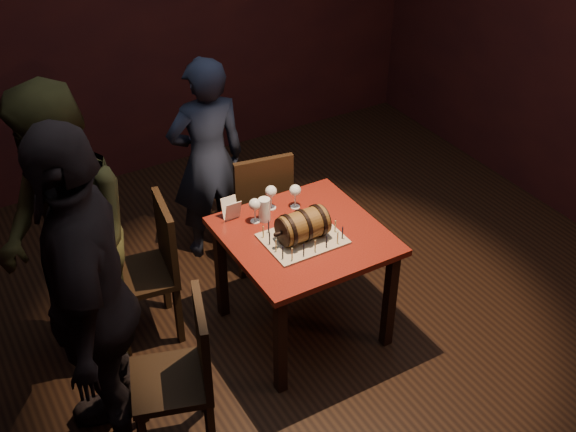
{
  "coord_description": "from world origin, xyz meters",
  "views": [
    {
      "loc": [
        -1.75,
        -2.82,
        3.25
      ],
      "look_at": [
        -0.09,
        0.05,
        0.95
      ],
      "focal_mm": 45.0,
      "sensor_mm": 36.0,
      "label": 1
    }
  ],
  "objects_px": {
    "barrel_cake": "(303,226)",
    "chair_left_front": "(185,369)",
    "wine_glass_mid": "(271,192)",
    "chair_back": "(260,204)",
    "wine_glass_left": "(255,205)",
    "person_back": "(208,161)",
    "chair_left_rear": "(153,263)",
    "pint_of_ale": "(264,210)",
    "wine_glass_right": "(295,191)",
    "person_left_front": "(90,300)",
    "pub_table": "(304,248)",
    "person_left_rear": "(67,241)"
  },
  "relations": [
    {
      "from": "chair_back",
      "to": "person_back",
      "type": "xyz_separation_m",
      "value": [
        -0.21,
        0.35,
        0.23
      ]
    },
    {
      "from": "chair_left_rear",
      "to": "person_left_rear",
      "type": "height_order",
      "value": "person_left_rear"
    },
    {
      "from": "barrel_cake",
      "to": "chair_left_front",
      "type": "distance_m",
      "value": 1.05
    },
    {
      "from": "wine_glass_right",
      "to": "chair_left_rear",
      "type": "relative_size",
      "value": 0.17
    },
    {
      "from": "pint_of_ale",
      "to": "wine_glass_right",
      "type": "bearing_deg",
      "value": 6.35
    },
    {
      "from": "wine_glass_mid",
      "to": "chair_back",
      "type": "xyz_separation_m",
      "value": [
        0.12,
        0.38,
        -0.34
      ]
    },
    {
      "from": "wine_glass_left",
      "to": "wine_glass_right",
      "type": "bearing_deg",
      "value": 2.36
    },
    {
      "from": "person_left_front",
      "to": "barrel_cake",
      "type": "bearing_deg",
      "value": 115.8
    },
    {
      "from": "pint_of_ale",
      "to": "person_left_rear",
      "type": "xyz_separation_m",
      "value": [
        -1.13,
        0.17,
        0.08
      ]
    },
    {
      "from": "chair_left_front",
      "to": "person_back",
      "type": "bearing_deg",
      "value": 60.71
    },
    {
      "from": "pint_of_ale",
      "to": "person_back",
      "type": "height_order",
      "value": "person_back"
    },
    {
      "from": "barrel_cake",
      "to": "wine_glass_right",
      "type": "height_order",
      "value": "barrel_cake"
    },
    {
      "from": "barrel_cake",
      "to": "pint_of_ale",
      "type": "distance_m",
      "value": 0.3
    },
    {
      "from": "chair_left_rear",
      "to": "chair_left_front",
      "type": "height_order",
      "value": "same"
    },
    {
      "from": "wine_glass_right",
      "to": "chair_back",
      "type": "xyz_separation_m",
      "value": [
        -0.01,
        0.44,
        -0.35
      ]
    },
    {
      "from": "barrel_cake",
      "to": "person_left_rear",
      "type": "bearing_deg",
      "value": 159.55
    },
    {
      "from": "chair_back",
      "to": "chair_left_rear",
      "type": "relative_size",
      "value": 1.0
    },
    {
      "from": "pub_table",
      "to": "chair_left_rear",
      "type": "bearing_deg",
      "value": 149.57
    },
    {
      "from": "wine_glass_right",
      "to": "person_left_rear",
      "type": "distance_m",
      "value": 1.37
    },
    {
      "from": "person_back",
      "to": "wine_glass_mid",
      "type": "bearing_deg",
      "value": 102.71
    },
    {
      "from": "barrel_cake",
      "to": "wine_glass_left",
      "type": "height_order",
      "value": "barrel_cake"
    },
    {
      "from": "pub_table",
      "to": "person_left_front",
      "type": "relative_size",
      "value": 0.47
    },
    {
      "from": "pint_of_ale",
      "to": "chair_back",
      "type": "xyz_separation_m",
      "value": [
        0.21,
        0.47,
        -0.3
      ]
    },
    {
      "from": "wine_glass_mid",
      "to": "chair_left_front",
      "type": "height_order",
      "value": "chair_left_front"
    },
    {
      "from": "wine_glass_mid",
      "to": "person_back",
      "type": "height_order",
      "value": "person_back"
    },
    {
      "from": "barrel_cake",
      "to": "wine_glass_mid",
      "type": "xyz_separation_m",
      "value": [
        0.0,
        0.38,
        0.02
      ]
    },
    {
      "from": "wine_glass_left",
      "to": "pint_of_ale",
      "type": "bearing_deg",
      "value": -13.58
    },
    {
      "from": "wine_glass_right",
      "to": "chair_left_rear",
      "type": "height_order",
      "value": "chair_left_rear"
    },
    {
      "from": "wine_glass_mid",
      "to": "chair_left_rear",
      "type": "xyz_separation_m",
      "value": [
        -0.75,
        0.14,
        -0.34
      ]
    },
    {
      "from": "pub_table",
      "to": "wine_glass_right",
      "type": "distance_m",
      "value": 0.36
    },
    {
      "from": "barrel_cake",
      "to": "person_back",
      "type": "bearing_deg",
      "value": 94.77
    },
    {
      "from": "pint_of_ale",
      "to": "person_left_rear",
      "type": "distance_m",
      "value": 1.14
    },
    {
      "from": "wine_glass_right",
      "to": "chair_left_rear",
      "type": "distance_m",
      "value": 0.97
    },
    {
      "from": "barrel_cake",
      "to": "chair_back",
      "type": "height_order",
      "value": "barrel_cake"
    },
    {
      "from": "chair_left_rear",
      "to": "wine_glass_left",
      "type": "bearing_deg",
      "value": -19.58
    },
    {
      "from": "wine_glass_right",
      "to": "chair_left_rear",
      "type": "xyz_separation_m",
      "value": [
        -0.88,
        0.2,
        -0.35
      ]
    },
    {
      "from": "wine_glass_left",
      "to": "person_back",
      "type": "bearing_deg",
      "value": 85.76
    },
    {
      "from": "pub_table",
      "to": "wine_glass_right",
      "type": "height_order",
      "value": "wine_glass_right"
    },
    {
      "from": "pub_table",
      "to": "person_back",
      "type": "distance_m",
      "value": 1.07
    },
    {
      "from": "pub_table",
      "to": "person_left_front",
      "type": "xyz_separation_m",
      "value": [
        -1.32,
        -0.19,
        0.32
      ]
    },
    {
      "from": "person_back",
      "to": "person_left_front",
      "type": "relative_size",
      "value": 0.78
    },
    {
      "from": "pub_table",
      "to": "chair_left_front",
      "type": "bearing_deg",
      "value": -155.84
    },
    {
      "from": "chair_back",
      "to": "person_back",
      "type": "height_order",
      "value": "person_back"
    },
    {
      "from": "pub_table",
      "to": "person_back",
      "type": "height_order",
      "value": "person_back"
    },
    {
      "from": "wine_glass_left",
      "to": "wine_glass_right",
      "type": "distance_m",
      "value": 0.29
    },
    {
      "from": "barrel_cake",
      "to": "chair_left_front",
      "type": "relative_size",
      "value": 0.36
    },
    {
      "from": "pub_table",
      "to": "wine_glass_right",
      "type": "bearing_deg",
      "value": 70.18
    },
    {
      "from": "chair_back",
      "to": "chair_left_front",
      "type": "distance_m",
      "value": 1.55
    },
    {
      "from": "wine_glass_left",
      "to": "wine_glass_right",
      "type": "xyz_separation_m",
      "value": [
        0.29,
        0.01,
        0.0
      ]
    },
    {
      "from": "pub_table",
      "to": "wine_glass_mid",
      "type": "distance_m",
      "value": 0.4
    }
  ]
}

